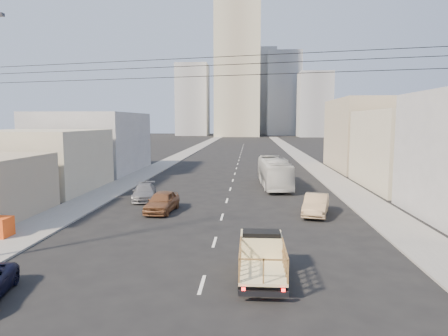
# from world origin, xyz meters

# --- Properties ---
(ground) EXTENTS (420.00, 420.00, 0.00)m
(ground) POSITION_xyz_m (0.00, 0.00, 0.00)
(ground) COLOR black
(ground) RESTS_ON ground
(sidewalk_left) EXTENTS (3.50, 180.00, 0.12)m
(sidewalk_left) POSITION_xyz_m (-11.75, 70.00, 0.06)
(sidewalk_left) COLOR slate
(sidewalk_left) RESTS_ON ground
(sidewalk_right) EXTENTS (3.50, 180.00, 0.12)m
(sidewalk_right) POSITION_xyz_m (11.75, 70.00, 0.06)
(sidewalk_right) COLOR slate
(sidewalk_right) RESTS_ON ground
(lane_dashes) EXTENTS (0.15, 104.00, 0.01)m
(lane_dashes) POSITION_xyz_m (0.00, 53.00, 0.01)
(lane_dashes) COLOR silver
(lane_dashes) RESTS_ON ground
(flatbed_pickup) EXTENTS (1.95, 4.41, 1.90)m
(flatbed_pickup) POSITION_xyz_m (2.54, 2.82, 1.09)
(flatbed_pickup) COLOR beige
(flatbed_pickup) RESTS_ON ground
(city_bus) EXTENTS (3.21, 11.02, 3.03)m
(city_bus) POSITION_xyz_m (4.54, 27.82, 1.52)
(city_bus) COLOR silver
(city_bus) RESTS_ON ground
(sedan_brown) EXTENTS (2.22, 4.77, 1.58)m
(sedan_brown) POSITION_xyz_m (-4.68, 15.39, 0.79)
(sedan_brown) COLOR brown
(sedan_brown) RESTS_ON ground
(sedan_tan) EXTENTS (2.68, 4.90, 1.53)m
(sedan_tan) POSITION_xyz_m (6.87, 15.15, 0.77)
(sedan_tan) COLOR tan
(sedan_tan) RESTS_ON ground
(sedan_grey) EXTENTS (2.82, 5.05, 1.38)m
(sedan_grey) POSITION_xyz_m (-7.25, 19.86, 0.69)
(sedan_grey) COLOR slate
(sedan_grey) RESTS_ON ground
(overhead_wires) EXTENTS (23.01, 5.02, 0.72)m
(overhead_wires) POSITION_xyz_m (0.00, 1.50, 8.97)
(overhead_wires) COLOR black
(overhead_wires) RESTS_ON ground
(bldg_right_mid) EXTENTS (11.00, 14.00, 8.00)m
(bldg_right_mid) POSITION_xyz_m (19.50, 28.00, 4.00)
(bldg_right_mid) COLOR #B3A890
(bldg_right_mid) RESTS_ON ground
(bldg_right_far) EXTENTS (12.00, 16.00, 10.00)m
(bldg_right_far) POSITION_xyz_m (20.00, 44.00, 5.00)
(bldg_right_far) COLOR tan
(bldg_right_far) RESTS_ON ground
(bldg_left_mid) EXTENTS (11.00, 12.00, 6.00)m
(bldg_left_mid) POSITION_xyz_m (-19.00, 24.00, 3.00)
(bldg_left_mid) COLOR #B3A890
(bldg_left_mid) RESTS_ON ground
(bldg_left_far) EXTENTS (12.00, 16.00, 8.00)m
(bldg_left_far) POSITION_xyz_m (-19.50, 39.00, 4.00)
(bldg_left_far) COLOR #949497
(bldg_left_far) RESTS_ON ground
(high_rise_tower) EXTENTS (20.00, 20.00, 60.00)m
(high_rise_tower) POSITION_xyz_m (-4.00, 170.00, 30.00)
(high_rise_tower) COLOR tan
(high_rise_tower) RESTS_ON ground
(midrise_ne) EXTENTS (16.00, 16.00, 40.00)m
(midrise_ne) POSITION_xyz_m (18.00, 185.00, 20.00)
(midrise_ne) COLOR gray
(midrise_ne) RESTS_ON ground
(midrise_nw) EXTENTS (15.00, 15.00, 34.00)m
(midrise_nw) POSITION_xyz_m (-26.00, 180.00, 17.00)
(midrise_nw) COLOR gray
(midrise_nw) RESTS_ON ground
(midrise_back) EXTENTS (18.00, 18.00, 44.00)m
(midrise_back) POSITION_xyz_m (6.00, 200.00, 22.00)
(midrise_back) COLOR #949497
(midrise_back) RESTS_ON ground
(midrise_east) EXTENTS (14.00, 14.00, 28.00)m
(midrise_east) POSITION_xyz_m (30.00, 165.00, 14.00)
(midrise_east) COLOR gray
(midrise_east) RESTS_ON ground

